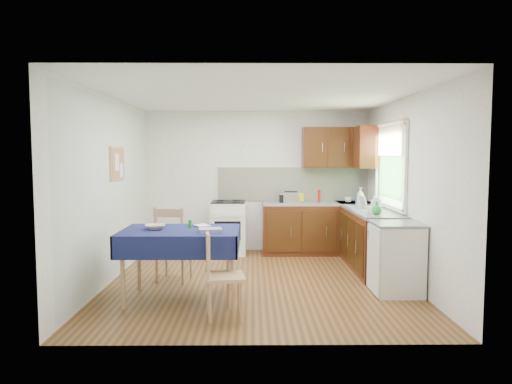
{
  "coord_description": "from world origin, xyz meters",
  "views": [
    {
      "loc": [
        -0.08,
        -6.09,
        1.7
      ],
      "look_at": [
        -0.03,
        0.14,
        1.21
      ],
      "focal_mm": 32.0,
      "sensor_mm": 36.0,
      "label": 1
    }
  ],
  "objects_px": {
    "chair_far": "(173,242)",
    "kettle": "(376,205)",
    "sandwich_press": "(287,197)",
    "dining_table": "(181,238)",
    "toaster": "(291,197)",
    "dish_rack": "(363,206)",
    "chair_near": "(220,272)"
  },
  "relations": [
    {
      "from": "chair_far",
      "to": "kettle",
      "type": "xyz_separation_m",
      "value": [
        2.84,
        0.3,
        0.46
      ]
    },
    {
      "from": "chair_near",
      "to": "toaster",
      "type": "bearing_deg",
      "value": -25.18
    },
    {
      "from": "sandwich_press",
      "to": "toaster",
      "type": "bearing_deg",
      "value": -32.85
    },
    {
      "from": "chair_far",
      "to": "kettle",
      "type": "relative_size",
      "value": 4.16
    },
    {
      "from": "chair_near",
      "to": "toaster",
      "type": "xyz_separation_m",
      "value": [
        1.0,
        3.12,
        0.51
      ]
    },
    {
      "from": "dining_table",
      "to": "dish_rack",
      "type": "bearing_deg",
      "value": 11.25
    },
    {
      "from": "toaster",
      "to": "sandwich_press",
      "type": "height_order",
      "value": "toaster"
    },
    {
      "from": "sandwich_press",
      "to": "dining_table",
      "type": "bearing_deg",
      "value": -99.11
    },
    {
      "from": "toaster",
      "to": "dish_rack",
      "type": "xyz_separation_m",
      "value": [
        1.05,
        -0.83,
        -0.07
      ]
    },
    {
      "from": "chair_far",
      "to": "sandwich_press",
      "type": "bearing_deg",
      "value": -123.52
    },
    {
      "from": "sandwich_press",
      "to": "dish_rack",
      "type": "height_order",
      "value": "dish_rack"
    },
    {
      "from": "chair_near",
      "to": "sandwich_press",
      "type": "distance_m",
      "value": 3.37
    },
    {
      "from": "sandwich_press",
      "to": "chair_far",
      "type": "bearing_deg",
      "value": -112.77
    },
    {
      "from": "chair_near",
      "to": "toaster",
      "type": "relative_size",
      "value": 3.51
    },
    {
      "from": "chair_far",
      "to": "toaster",
      "type": "bearing_deg",
      "value": -125.45
    },
    {
      "from": "chair_near",
      "to": "dish_rack",
      "type": "xyz_separation_m",
      "value": [
        2.05,
        2.3,
        0.44
      ]
    },
    {
      "from": "sandwich_press",
      "to": "dish_rack",
      "type": "bearing_deg",
      "value": -18.48
    },
    {
      "from": "dining_table",
      "to": "sandwich_press",
      "type": "bearing_deg",
      "value": 38.41
    },
    {
      "from": "toaster",
      "to": "sandwich_press",
      "type": "relative_size",
      "value": 0.91
    },
    {
      "from": "sandwich_press",
      "to": "kettle",
      "type": "bearing_deg",
      "value": -32.01
    },
    {
      "from": "chair_far",
      "to": "sandwich_press",
      "type": "distance_m",
      "value": 2.51
    },
    {
      "from": "dining_table",
      "to": "sandwich_press",
      "type": "xyz_separation_m",
      "value": [
        1.47,
        2.57,
        0.25
      ]
    },
    {
      "from": "dining_table",
      "to": "chair_far",
      "type": "height_order",
      "value": "chair_far"
    },
    {
      "from": "dish_rack",
      "to": "chair_near",
      "type": "bearing_deg",
      "value": -130.13
    },
    {
      "from": "chair_near",
      "to": "dish_rack",
      "type": "distance_m",
      "value": 3.11
    },
    {
      "from": "dining_table",
      "to": "kettle",
      "type": "bearing_deg",
      "value": 0.42
    },
    {
      "from": "toaster",
      "to": "dish_rack",
      "type": "height_order",
      "value": "toaster"
    },
    {
      "from": "dining_table",
      "to": "sandwich_press",
      "type": "distance_m",
      "value": 2.97
    },
    {
      "from": "dining_table",
      "to": "kettle",
      "type": "relative_size",
      "value": 5.56
    },
    {
      "from": "chair_far",
      "to": "kettle",
      "type": "height_order",
      "value": "kettle"
    },
    {
      "from": "sandwich_press",
      "to": "dish_rack",
      "type": "relative_size",
      "value": 0.69
    },
    {
      "from": "sandwich_press",
      "to": "kettle",
      "type": "xyz_separation_m",
      "value": [
        1.14,
        -1.5,
        0.03
      ]
    }
  ]
}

